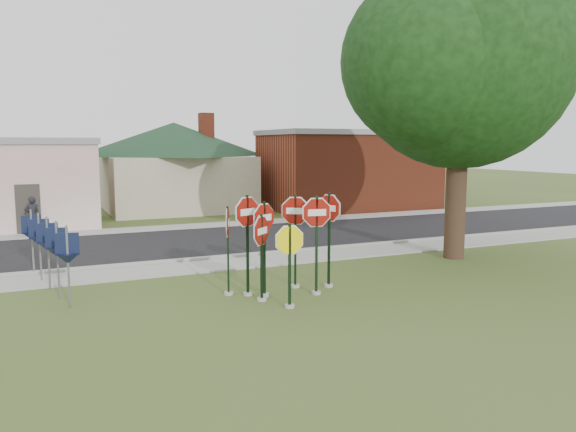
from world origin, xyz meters
name	(u,v)px	position (x,y,z in m)	size (l,w,h in m)	color
ground	(302,311)	(0.00, 0.00, 0.00)	(120.00, 120.00, 0.00)	#3F5620
sidewalk_near	(229,264)	(0.00, 5.50, 0.03)	(60.00, 1.60, 0.06)	gray
road	(194,243)	(0.00, 10.00, 0.02)	(60.00, 7.00, 0.04)	black
sidewalk_far	(171,228)	(0.00, 14.30, 0.03)	(60.00, 1.60, 0.06)	gray
curb	(220,257)	(0.00, 6.50, 0.07)	(60.00, 0.20, 0.14)	gray
stop_sign_center	(264,236)	(-0.34, 1.54, 1.58)	(0.94, 0.44, 2.57)	#99978F
stop_sign_yellow	(290,256)	(-0.17, 0.34, 1.27)	(1.00, 0.24, 2.15)	#99978F
stop_sign_left	(261,246)	(-0.56, 1.16, 1.40)	(0.80, 0.69, 2.30)	#99978F
stop_sign_right	(317,231)	(0.97, 1.17, 1.69)	(1.06, 0.24, 2.70)	#99978F
stop_sign_back_right	(295,228)	(0.76, 2.03, 1.66)	(0.93, 0.56, 2.66)	#99978F
stop_sign_back_left	(247,230)	(-0.71, 1.79, 1.72)	(1.01, 0.42, 2.73)	#99978F
stop_sign_far_right	(329,226)	(1.63, 1.71, 1.69)	(0.40, 0.97, 2.71)	#99978F
stop_sign_far_left	(228,238)	(-1.15, 2.05, 1.49)	(0.40, 0.98, 2.43)	#99978F
route_sign_row	(48,245)	(-5.40, 4.50, 1.22)	(1.43, 4.63, 2.00)	#59595E
building_house	(174,149)	(2.00, 22.00, 3.65)	(11.60, 11.60, 6.20)	#BBAD94
building_brick	(349,169)	(12.00, 18.50, 2.40)	(10.20, 6.20, 4.75)	maroon
oak_tree	(461,57)	(7.50, 3.50, 6.80)	(11.07, 10.47, 10.54)	#2F1F15
bg_tree_right	(410,123)	(22.00, 26.00, 5.58)	(5.60, 5.60, 8.40)	#2F1F15
pedestrian	(32,216)	(-5.84, 14.22, 0.90)	(0.61, 0.40, 1.68)	black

